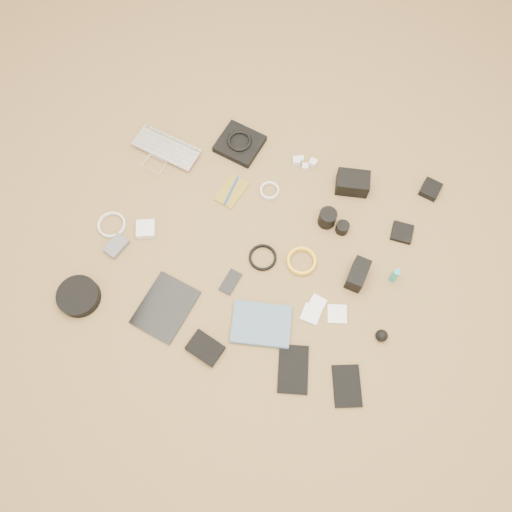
% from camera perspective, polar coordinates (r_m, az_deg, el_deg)
% --- Properties ---
extents(room_shell, '(4.04, 4.04, 2.58)m').
position_cam_1_polar(room_shell, '(1.07, -1.32, 26.09)').
color(room_shell, olive).
rests_on(room_shell, ground).
extents(laptop, '(0.35, 0.28, 0.02)m').
position_cam_1_polar(laptop, '(2.37, -10.78, 11.18)').
color(laptop, silver).
rests_on(laptop, ground).
extents(headphone_pouch, '(0.23, 0.22, 0.03)m').
position_cam_1_polar(headphone_pouch, '(2.36, -1.88, 12.69)').
color(headphone_pouch, black).
rests_on(headphone_pouch, ground).
extents(headphones, '(0.14, 0.14, 0.01)m').
position_cam_1_polar(headphones, '(2.34, -1.90, 13.01)').
color(headphones, black).
rests_on(headphones, headphone_pouch).
extents(charger_a, '(0.04, 0.04, 0.03)m').
position_cam_1_polar(charger_a, '(2.32, 4.66, 10.76)').
color(charger_a, silver).
rests_on(charger_a, ground).
extents(charger_b, '(0.04, 0.04, 0.03)m').
position_cam_1_polar(charger_b, '(2.32, 6.54, 10.55)').
color(charger_b, silver).
rests_on(charger_b, ground).
extents(charger_c, '(0.03, 0.03, 0.03)m').
position_cam_1_polar(charger_c, '(2.33, 5.14, 10.98)').
color(charger_c, silver).
rests_on(charger_c, ground).
extents(charger_d, '(0.03, 0.03, 0.03)m').
position_cam_1_polar(charger_d, '(2.31, 5.64, 10.11)').
color(charger_d, silver).
rests_on(charger_d, ground).
extents(dslr_camera, '(0.15, 0.12, 0.08)m').
position_cam_1_polar(dslr_camera, '(2.27, 10.98, 8.20)').
color(dslr_camera, black).
rests_on(dslr_camera, ground).
extents(lens_pouch, '(0.10, 0.11, 0.03)m').
position_cam_1_polar(lens_pouch, '(2.37, 19.31, 7.21)').
color(lens_pouch, black).
rests_on(lens_pouch, ground).
extents(notebook_olive, '(0.14, 0.17, 0.01)m').
position_cam_1_polar(notebook_olive, '(2.25, -2.83, 7.37)').
color(notebook_olive, olive).
rests_on(notebook_olive, ground).
extents(pen_blue, '(0.03, 0.15, 0.01)m').
position_cam_1_polar(pen_blue, '(2.24, -2.84, 7.48)').
color(pen_blue, '#1631B3').
rests_on(pen_blue, notebook_olive).
extents(cable_white_a, '(0.10, 0.10, 0.01)m').
position_cam_1_polar(cable_white_a, '(2.25, 1.55, 7.43)').
color(cable_white_a, silver).
rests_on(cable_white_a, ground).
extents(lens_a, '(0.08, 0.08, 0.08)m').
position_cam_1_polar(lens_a, '(2.17, 8.15, 4.32)').
color(lens_a, black).
rests_on(lens_a, ground).
extents(lens_b, '(0.07, 0.07, 0.05)m').
position_cam_1_polar(lens_b, '(2.17, 9.84, 3.20)').
color(lens_b, black).
rests_on(lens_b, ground).
extents(card_reader, '(0.09, 0.09, 0.02)m').
position_cam_1_polar(card_reader, '(2.24, 16.35, 2.59)').
color(card_reader, black).
rests_on(card_reader, ground).
extents(power_brick, '(0.10, 0.10, 0.03)m').
position_cam_1_polar(power_brick, '(2.20, -12.48, 3.01)').
color(power_brick, silver).
rests_on(power_brick, ground).
extents(cable_white_b, '(0.16, 0.16, 0.01)m').
position_cam_1_polar(cable_white_b, '(2.26, -16.13, 3.39)').
color(cable_white_b, silver).
rests_on(cable_white_b, ground).
extents(cable_black, '(0.12, 0.12, 0.01)m').
position_cam_1_polar(cable_black, '(2.11, 0.77, -0.22)').
color(cable_black, black).
rests_on(cable_black, ground).
extents(cable_yellow, '(0.15, 0.15, 0.01)m').
position_cam_1_polar(cable_yellow, '(2.11, 5.21, -0.64)').
color(cable_yellow, yellow).
rests_on(cable_yellow, ground).
extents(flash, '(0.08, 0.13, 0.09)m').
position_cam_1_polar(flash, '(2.09, 11.55, -2.07)').
color(flash, black).
rests_on(flash, ground).
extents(lens_cleaner, '(0.03, 0.03, 0.09)m').
position_cam_1_polar(lens_cleaner, '(2.12, 15.56, -2.17)').
color(lens_cleaner, teal).
rests_on(lens_cleaner, ground).
extents(battery_charger, '(0.10, 0.11, 0.03)m').
position_cam_1_polar(battery_charger, '(2.20, -15.66, 1.11)').
color(battery_charger, '#56565B').
rests_on(battery_charger, ground).
extents(tablet, '(0.25, 0.29, 0.01)m').
position_cam_1_polar(tablet, '(2.08, -10.31, -5.78)').
color(tablet, black).
rests_on(tablet, ground).
extents(phone, '(0.08, 0.12, 0.01)m').
position_cam_1_polar(phone, '(2.08, -2.94, -2.99)').
color(phone, black).
rests_on(phone, ground).
extents(filter_case_left, '(0.08, 0.08, 0.01)m').
position_cam_1_polar(filter_case_left, '(2.05, 6.31, -6.61)').
color(filter_case_left, silver).
rests_on(filter_case_left, ground).
extents(filter_case_mid, '(0.08, 0.08, 0.01)m').
position_cam_1_polar(filter_case_mid, '(2.07, 7.01, -5.39)').
color(filter_case_mid, silver).
rests_on(filter_case_mid, ground).
extents(filter_case_right, '(0.09, 0.09, 0.01)m').
position_cam_1_polar(filter_case_right, '(2.06, 9.25, -6.56)').
color(filter_case_right, silver).
rests_on(filter_case_right, ground).
extents(air_blower, '(0.07, 0.07, 0.05)m').
position_cam_1_polar(air_blower, '(2.06, 14.17, -8.82)').
color(air_blower, black).
rests_on(air_blower, ground).
extents(headphone_case, '(0.21, 0.21, 0.05)m').
position_cam_1_polar(headphone_case, '(2.16, -19.61, -4.37)').
color(headphone_case, black).
rests_on(headphone_case, ground).
extents(drive_case, '(0.15, 0.13, 0.03)m').
position_cam_1_polar(drive_case, '(2.01, -5.82, -10.42)').
color(drive_case, black).
rests_on(drive_case, ground).
extents(paperback, '(0.26, 0.21, 0.02)m').
position_cam_1_polar(paperback, '(2.00, 0.33, -10.24)').
color(paperback, '#455E75').
rests_on(paperback, ground).
extents(notebook_black_a, '(0.15, 0.21, 0.01)m').
position_cam_1_polar(notebook_black_a, '(2.00, 4.27, -12.77)').
color(notebook_black_a, black).
rests_on(notebook_black_a, ground).
extents(notebook_black_b, '(0.15, 0.18, 0.01)m').
position_cam_1_polar(notebook_black_b, '(2.02, 10.35, -14.40)').
color(notebook_black_b, black).
rests_on(notebook_black_b, ground).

